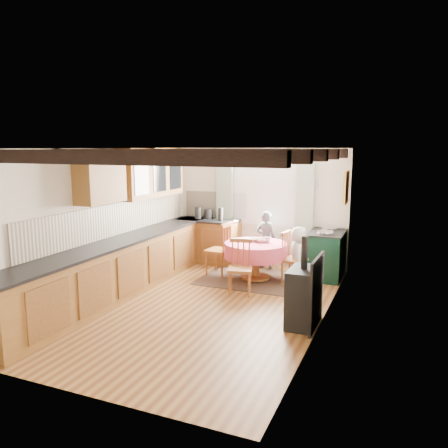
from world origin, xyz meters
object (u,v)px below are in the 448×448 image
at_px(chair_left, 219,249).
at_px(child_far, 266,240).
at_px(child_right, 298,256).
at_px(cast_iron_stove, 304,282).
at_px(aga_range, 326,254).
at_px(chair_right, 294,258).
at_px(cup, 268,240).
at_px(chair_near, 240,267).
at_px(dining_table, 255,261).

xyz_separation_m(chair_left, child_far, (0.70, 0.78, 0.07)).
xyz_separation_m(child_far, child_right, (0.84, -0.80, -0.06)).
height_order(cast_iron_stove, child_far, cast_iron_stove).
bearing_deg(aga_range, chair_right, -125.44).
bearing_deg(cup, aga_range, 28.45).
height_order(aga_range, cup, aga_range).
bearing_deg(chair_near, cast_iron_stove, -51.24).
bearing_deg(chair_right, chair_left, 99.03).
height_order(chair_left, aga_range, chair_left).
height_order(aga_range, child_far, child_far).
xyz_separation_m(chair_near, cast_iron_stove, (1.26, -0.90, 0.17)).
distance_m(cast_iron_stove, child_far, 2.92).
relative_size(cast_iron_stove, child_right, 1.19).
relative_size(chair_near, cup, 8.30).
relative_size(chair_left, cup, 9.29).
height_order(child_far, cup, child_far).
bearing_deg(child_far, dining_table, 103.50).
height_order(chair_near, cup, chair_near).
xyz_separation_m(chair_left, child_right, (1.54, -0.02, 0.01)).
xyz_separation_m(chair_near, chair_right, (0.69, 0.90, 0.01)).
distance_m(chair_near, aga_range, 1.92).
relative_size(child_far, child_right, 1.12).
bearing_deg(chair_left, cup, 101.42).
xyz_separation_m(aga_range, child_far, (-1.22, 0.15, 0.14)).
distance_m(aga_range, cup, 1.16).
distance_m(dining_table, child_far, 0.84).
height_order(chair_left, cup, chair_left).
height_order(chair_left, chair_right, chair_left).
relative_size(chair_left, chair_right, 1.09).
distance_m(dining_table, cast_iron_stove, 2.22).
height_order(dining_table, chair_left, chair_left).
bearing_deg(dining_table, cup, 33.08).
distance_m(chair_right, cast_iron_stove, 1.90).
bearing_deg(chair_near, chair_right, 36.97).
relative_size(child_far, cup, 10.61).
relative_size(chair_left, cast_iron_stove, 0.82).
height_order(cast_iron_stove, cup, cast_iron_stove).
xyz_separation_m(dining_table, child_far, (-0.05, 0.80, 0.24)).
distance_m(dining_table, chair_right, 0.73).
distance_m(chair_near, chair_left, 1.20).
height_order(dining_table, child_far, child_far).
bearing_deg(aga_range, child_far, 173.10).
bearing_deg(chair_near, aga_range, 37.76).
height_order(aga_range, child_right, child_right).
xyz_separation_m(chair_near, aga_range, (1.15, 1.54, -0.02)).
relative_size(chair_near, child_right, 0.88).
xyz_separation_m(cast_iron_stove, child_far, (-1.33, 2.59, -0.04)).
height_order(chair_right, cup, chair_right).
bearing_deg(dining_table, chair_near, -88.27).
relative_size(chair_right, child_far, 0.81).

